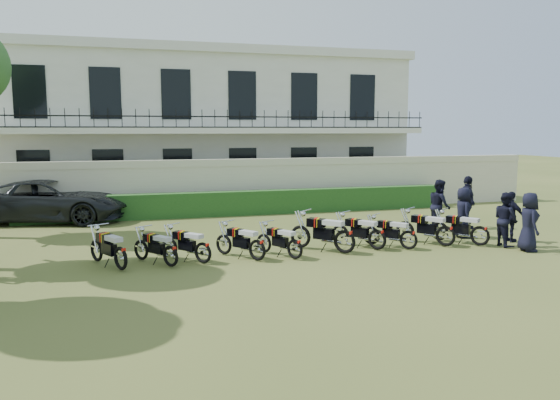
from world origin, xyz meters
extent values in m
plane|color=#435120|center=(0.00, 0.00, 0.00)|extent=(100.00, 100.00, 0.00)
cube|color=beige|center=(0.00, 8.00, 1.00)|extent=(30.00, 0.30, 2.00)
cube|color=beige|center=(0.00, 8.00, 2.15)|extent=(30.00, 0.35, 0.30)
cube|color=#174117|center=(1.00, 7.20, 0.50)|extent=(18.00, 0.60, 1.00)
cube|color=silver|center=(0.00, 14.00, 3.50)|extent=(20.00, 8.00, 7.00)
cube|color=silver|center=(0.00, 14.00, 7.20)|extent=(20.40, 8.40, 0.40)
cube|color=silver|center=(0.00, 9.30, 3.50)|extent=(20.00, 1.40, 0.25)
cube|color=black|center=(0.00, 8.65, 4.10)|extent=(20.00, 0.05, 0.05)
cube|color=black|center=(0.00, 8.65, 3.65)|extent=(20.00, 0.05, 0.05)
cube|color=black|center=(-7.50, 10.02, 1.60)|extent=(1.30, 0.12, 2.20)
cube|color=black|center=(-7.50, 10.02, 5.10)|extent=(1.30, 0.12, 2.20)
cube|color=black|center=(-4.50, 10.02, 1.60)|extent=(1.30, 0.12, 2.20)
cube|color=black|center=(-4.50, 10.02, 5.10)|extent=(1.30, 0.12, 2.20)
cube|color=black|center=(-1.50, 10.02, 1.60)|extent=(1.30, 0.12, 2.20)
cube|color=black|center=(-1.50, 10.02, 5.10)|extent=(1.30, 0.12, 2.20)
cube|color=black|center=(1.50, 10.02, 1.60)|extent=(1.30, 0.12, 2.20)
cube|color=black|center=(1.50, 10.02, 5.10)|extent=(1.30, 0.12, 2.20)
cube|color=black|center=(4.50, 10.02, 1.60)|extent=(1.30, 0.12, 2.20)
cube|color=black|center=(4.50, 10.02, 5.10)|extent=(1.30, 0.12, 2.20)
cube|color=black|center=(7.50, 10.02, 1.60)|extent=(1.30, 0.12, 2.20)
cube|color=black|center=(7.50, 10.02, 5.10)|extent=(1.30, 0.12, 2.20)
torus|color=black|center=(-3.67, -1.50, 0.30)|extent=(0.37, 0.58, 0.61)
torus|color=black|center=(-4.30, -0.36, 0.30)|extent=(0.37, 0.58, 0.61)
cube|color=black|center=(-3.96, -0.97, 0.45)|extent=(0.42, 0.57, 0.30)
cube|color=black|center=(-4.07, -0.77, 0.72)|extent=(0.44, 0.52, 0.22)
cube|color=red|center=(-4.07, -0.77, 0.73)|extent=(0.24, 0.26, 0.23)
cube|color=yellow|center=(-4.04, -0.82, 0.73)|extent=(0.21, 0.24, 0.23)
cube|color=#BBBBBB|center=(-3.83, -1.21, 0.76)|extent=(0.47, 0.60, 0.12)
cylinder|color=silver|center=(-4.23, -0.49, 1.02)|extent=(0.54, 0.31, 0.03)
torus|color=black|center=(-2.39, -1.40, 0.28)|extent=(0.40, 0.50, 0.56)
torus|color=black|center=(-3.10, -0.43, 0.28)|extent=(0.40, 0.50, 0.56)
cube|color=black|center=(-2.72, -0.95, 0.41)|extent=(0.43, 0.51, 0.28)
cube|color=black|center=(-2.84, -0.78, 0.66)|extent=(0.44, 0.48, 0.20)
cube|color=red|center=(-2.84, -0.78, 0.67)|extent=(0.20, 0.25, 0.21)
cube|color=yellow|center=(-2.81, -0.83, 0.67)|extent=(0.18, 0.23, 0.21)
cube|color=#BBBBBB|center=(-2.57, -1.15, 0.70)|extent=(0.48, 0.54, 0.11)
cylinder|color=silver|center=(-3.02, -0.54, 0.94)|extent=(0.46, 0.35, 0.03)
torus|color=black|center=(-1.49, -1.22, 0.28)|extent=(0.44, 0.48, 0.57)
torus|color=black|center=(-2.29, -0.31, 0.28)|extent=(0.44, 0.48, 0.57)
cube|color=black|center=(-1.86, -0.80, 0.42)|extent=(0.46, 0.49, 0.28)
cube|color=black|center=(-2.00, -0.64, 0.67)|extent=(0.46, 0.47, 0.20)
cube|color=red|center=(-2.00, -0.64, 0.68)|extent=(0.19, 0.26, 0.21)
cube|color=yellow|center=(-1.96, -0.68, 0.68)|extent=(0.16, 0.24, 0.21)
cube|color=#BBBBBB|center=(-1.69, -0.99, 0.71)|extent=(0.51, 0.53, 0.11)
cylinder|color=silver|center=(-2.19, -0.42, 0.95)|extent=(0.44, 0.39, 0.03)
torus|color=black|center=(-0.06, -1.37, 0.28)|extent=(0.41, 0.51, 0.58)
torus|color=black|center=(-0.80, -0.38, 0.28)|extent=(0.41, 0.51, 0.58)
cube|color=black|center=(-0.40, -0.91, 0.43)|extent=(0.45, 0.52, 0.28)
cube|color=black|center=(-0.53, -0.74, 0.68)|extent=(0.45, 0.49, 0.21)
cube|color=red|center=(-0.53, -0.74, 0.69)|extent=(0.20, 0.26, 0.22)
cube|color=yellow|center=(-0.50, -0.78, 0.69)|extent=(0.18, 0.24, 0.22)
cube|color=#BBBBBB|center=(-0.25, -1.12, 0.72)|extent=(0.49, 0.55, 0.11)
cylinder|color=silver|center=(-0.71, -0.49, 0.97)|extent=(0.47, 0.36, 0.03)
torus|color=black|center=(0.92, -1.48, 0.27)|extent=(0.36, 0.51, 0.55)
torus|color=black|center=(0.30, -0.48, 0.27)|extent=(0.36, 0.51, 0.55)
cube|color=black|center=(0.63, -1.02, 0.41)|extent=(0.40, 0.51, 0.27)
cube|color=black|center=(0.52, -0.84, 0.65)|extent=(0.41, 0.47, 0.20)
cube|color=red|center=(0.52, -0.84, 0.66)|extent=(0.21, 0.24, 0.21)
cube|color=yellow|center=(0.55, -0.88, 0.66)|extent=(0.19, 0.22, 0.21)
cube|color=#BBBBBB|center=(0.76, -1.22, 0.69)|extent=(0.45, 0.54, 0.11)
cylinder|color=silver|center=(0.37, -0.59, 0.92)|extent=(0.48, 0.31, 0.03)
torus|color=black|center=(2.66, -1.27, 0.33)|extent=(0.53, 0.57, 0.68)
torus|color=black|center=(1.69, -0.20, 0.33)|extent=(0.53, 0.57, 0.68)
cube|color=black|center=(2.21, -0.78, 0.50)|extent=(0.56, 0.59, 0.33)
cube|color=black|center=(2.04, -0.59, 0.80)|extent=(0.55, 0.57, 0.25)
cube|color=red|center=(2.04, -0.59, 0.81)|extent=(0.22, 0.31, 0.26)
cube|color=yellow|center=(2.08, -0.64, 0.81)|extent=(0.19, 0.29, 0.26)
cube|color=#BBBBBB|center=(2.41, -1.00, 0.85)|extent=(0.61, 0.63, 0.13)
cylinder|color=silver|center=(1.80, -0.32, 1.14)|extent=(0.52, 0.47, 0.03)
torus|color=black|center=(3.66, -1.07, 0.30)|extent=(0.42, 0.55, 0.61)
torus|color=black|center=(2.93, 0.00, 0.30)|extent=(0.42, 0.55, 0.61)
cube|color=black|center=(3.32, -0.58, 0.45)|extent=(0.46, 0.55, 0.30)
cube|color=black|center=(3.19, -0.39, 0.72)|extent=(0.47, 0.52, 0.22)
cube|color=red|center=(3.19, -0.39, 0.73)|extent=(0.22, 0.26, 0.23)
cube|color=yellow|center=(3.23, -0.44, 0.73)|extent=(0.20, 0.25, 0.23)
cube|color=#BBBBBB|center=(3.47, -0.80, 0.76)|extent=(0.51, 0.59, 0.12)
cylinder|color=silver|center=(3.01, -0.13, 1.02)|extent=(0.51, 0.36, 0.03)
torus|color=black|center=(4.59, -1.21, 0.28)|extent=(0.42, 0.49, 0.57)
torus|color=black|center=(3.83, -0.27, 0.28)|extent=(0.42, 0.49, 0.57)
cube|color=black|center=(4.24, -0.78, 0.42)|extent=(0.45, 0.50, 0.28)
cube|color=black|center=(4.11, -0.61, 0.67)|extent=(0.45, 0.48, 0.20)
cube|color=red|center=(4.11, -0.61, 0.68)|extent=(0.19, 0.25, 0.21)
cube|color=yellow|center=(4.14, -0.66, 0.68)|extent=(0.17, 0.24, 0.21)
cube|color=#BBBBBB|center=(4.40, -0.98, 0.71)|extent=(0.50, 0.54, 0.11)
cylinder|color=silver|center=(3.92, -0.38, 0.95)|extent=(0.45, 0.37, 0.03)
torus|color=black|center=(5.90, -1.21, 0.31)|extent=(0.44, 0.57, 0.63)
torus|color=black|center=(5.13, -0.11, 0.31)|extent=(0.44, 0.57, 0.63)
cube|color=black|center=(5.54, -0.70, 0.46)|extent=(0.48, 0.57, 0.31)
cube|color=black|center=(5.41, -0.51, 0.74)|extent=(0.49, 0.53, 0.23)
cube|color=red|center=(5.41, -0.51, 0.75)|extent=(0.23, 0.28, 0.24)
cube|color=yellow|center=(5.44, -0.56, 0.75)|extent=(0.20, 0.26, 0.24)
cube|color=#BBBBBB|center=(5.70, -0.93, 0.78)|extent=(0.53, 0.61, 0.12)
cylinder|color=silver|center=(5.22, -0.24, 1.05)|extent=(0.52, 0.38, 0.03)
torus|color=black|center=(6.94, -1.42, 0.30)|extent=(0.42, 0.55, 0.61)
torus|color=black|center=(6.19, -0.35, 0.30)|extent=(0.42, 0.55, 0.61)
cube|color=black|center=(6.59, -0.93, 0.45)|extent=(0.46, 0.55, 0.30)
cube|color=black|center=(6.46, -0.74, 0.72)|extent=(0.47, 0.52, 0.22)
cube|color=red|center=(6.46, -0.74, 0.73)|extent=(0.22, 0.27, 0.23)
cube|color=yellow|center=(6.50, -0.79, 0.73)|extent=(0.19, 0.25, 0.23)
cube|color=#BBBBBB|center=(6.75, -1.15, 0.76)|extent=(0.51, 0.59, 0.12)
cylinder|color=silver|center=(6.28, -0.48, 1.02)|extent=(0.51, 0.37, 0.03)
imported|color=black|center=(-6.65, 7.52, 0.81)|extent=(6.33, 4.01, 1.63)
imported|color=black|center=(7.52, -1.81, 0.87)|extent=(0.78, 0.97, 1.74)
imported|color=black|center=(7.33, -1.05, 0.83)|extent=(0.68, 0.85, 1.66)
imported|color=black|center=(7.92, -0.54, 0.81)|extent=(0.66, 1.02, 1.61)
imported|color=black|center=(6.87, 0.48, 0.83)|extent=(0.69, 0.91, 1.67)
imported|color=black|center=(6.76, 1.70, 0.91)|extent=(0.89, 1.03, 1.83)
imported|color=black|center=(7.99, 1.87, 0.95)|extent=(0.68, 1.19, 1.90)
camera|label=1|loc=(-3.80, -14.96, 3.56)|focal=35.00mm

